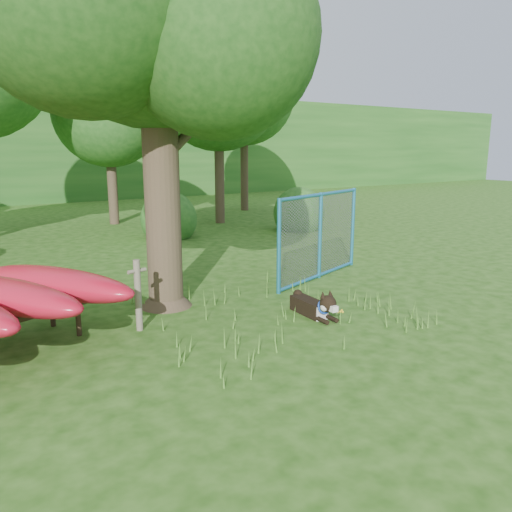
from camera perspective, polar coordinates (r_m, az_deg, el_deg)
ground at (r=7.76m, az=3.69°, el=-8.97°), size 80.00×80.00×0.00m
wooden_post at (r=7.96m, az=-13.33°, el=-4.18°), size 0.31×0.12×1.13m
husky_dog at (r=8.53m, az=6.81°, el=-5.70°), size 0.35×1.22×0.54m
fence_section at (r=10.97m, az=7.31°, el=2.32°), size 3.07×1.14×3.14m
wildflower_clump at (r=8.25m, az=9.64°, el=-6.40°), size 0.11×0.11×0.24m
bg_tree_c at (r=19.71m, az=-16.55°, el=15.45°), size 4.00×4.00×6.12m
bg_tree_d at (r=19.35m, az=-4.35°, el=18.88°), size 4.80×4.80×7.50m
bg_tree_e at (r=23.45m, az=-1.38°, el=18.07°), size 4.60×4.60×7.55m
shrub_right at (r=17.77m, az=4.90°, el=3.02°), size 1.80×1.80×1.80m
shrub_mid at (r=16.32m, az=-9.86°, el=2.08°), size 1.80×1.80×1.80m
wooded_hillside at (r=34.05m, az=-26.54°, el=11.21°), size 80.00×12.00×6.00m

